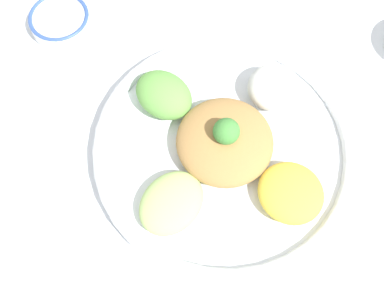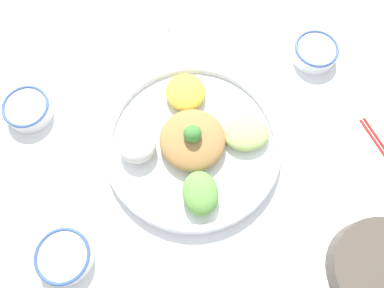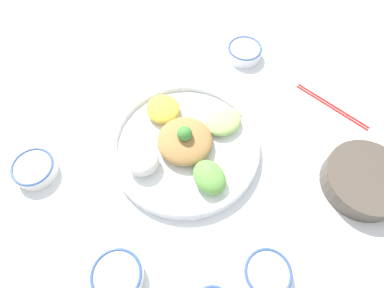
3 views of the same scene
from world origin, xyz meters
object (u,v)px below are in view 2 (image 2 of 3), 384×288
Objects in this scene: side_serving_bowl at (382,270)px; serving_spoon_extra at (101,40)px; sauce_bowl_red at (315,52)px; sauce_bowl_far at (28,109)px; serving_spoon_main at (173,6)px; salad_platter at (192,143)px; rice_bowl_blue at (64,257)px.

serving_spoon_extra is (0.74, 0.44, -0.03)m from side_serving_bowl.
sauce_bowl_red is at bearing -9.03° from side_serving_bowl.
side_serving_bowl reaches higher than serving_spoon_extra.
sauce_bowl_far reaches higher than serving_spoon_main.
serving_spoon_main is at bearing -69.08° from serving_spoon_extra.
salad_platter is at bearing -150.94° from serving_spoon_extra.
salad_platter is 3.72× the size of sauce_bowl_red.
salad_platter reaches higher than rice_bowl_blue.
sauce_bowl_far is 0.47m from serving_spoon_main.
rice_bowl_blue is at bearing -8.42° from serving_spoon_main.
serving_spoon_extra is at bearing -53.10° from sauce_bowl_far.
side_serving_bowl is (-0.58, -0.65, 0.01)m from sauce_bowl_far.
sauce_bowl_far is 0.53× the size of side_serving_bowl.
rice_bowl_blue is at bearing 116.34° from salad_platter.
rice_bowl_blue is 0.66m from side_serving_bowl.
rice_bowl_blue is 0.70m from serving_spoon_main.
serving_spoon_extra is (0.21, 0.52, -0.02)m from sauce_bowl_red.
salad_platter reaches higher than serving_spoon_main.
sauce_bowl_red is 0.99× the size of sauce_bowl_far.
serving_spoon_main is at bearing -34.77° from rice_bowl_blue.
rice_bowl_blue reaches higher than serving_spoon_main.
salad_platter is at bearing -119.48° from sauce_bowl_far.
sauce_bowl_red is 0.54m from side_serving_bowl.
sauce_bowl_red is at bearing -105.15° from serving_spoon_extra.
sauce_bowl_far is 0.87m from side_serving_bowl.
serving_spoon_main is (0.79, 0.22, -0.03)m from side_serving_bowl.
serving_spoon_extra is (0.36, 0.15, -0.02)m from salad_platter.
salad_platter is 0.41m from sauce_bowl_far.
serving_spoon_extra is at bearing -49.51° from serving_spoon_main.
serving_spoon_main is 0.99× the size of serving_spoon_extra.
side_serving_bowl is 0.86m from serving_spoon_extra.
salad_platter reaches higher than sauce_bowl_far.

